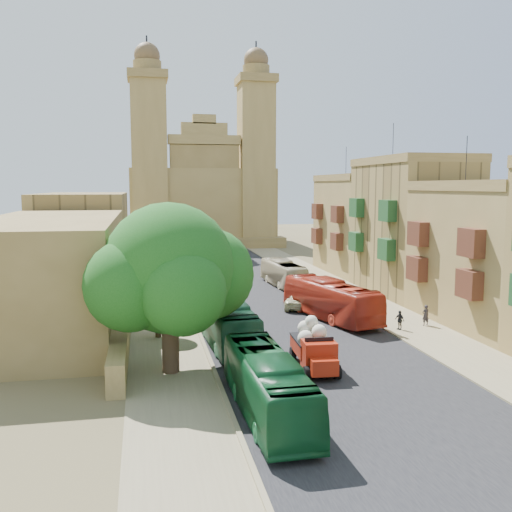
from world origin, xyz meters
name	(u,v)px	position (x,y,z in m)	size (l,w,h in m)	color
ground	(348,384)	(0.00, 0.00, 0.00)	(260.00, 260.00, 0.00)	brown
road_surface	(249,289)	(0.00, 30.00, 0.01)	(14.00, 140.00, 0.01)	black
sidewalk_east	(334,286)	(9.50, 30.00, 0.01)	(5.00, 140.00, 0.01)	#7F7253
sidewalk_west	(158,292)	(-9.50, 30.00, 0.01)	(5.00, 140.00, 0.01)	#7F7253
kerb_east	(312,286)	(7.00, 30.00, 0.06)	(0.25, 140.00, 0.12)	#7F7253
kerb_west	(183,291)	(-7.00, 30.00, 0.06)	(0.25, 140.00, 0.12)	#7F7253
townhouse_b	(493,253)	(15.95, 11.00, 5.66)	(9.00, 14.00, 14.90)	olive
townhouse_c	(411,225)	(15.95, 25.00, 6.91)	(9.00, 14.00, 17.40)	olive
townhouse_d	(360,224)	(15.95, 39.00, 6.16)	(9.00, 14.00, 15.90)	olive
west_wall	(126,304)	(-12.50, 20.00, 0.90)	(1.00, 40.00, 1.80)	olive
west_building_low	(53,271)	(-18.00, 18.00, 4.20)	(10.00, 28.00, 8.40)	brown
west_building_mid	(84,234)	(-18.00, 44.00, 5.00)	(10.00, 22.00, 10.00)	olive
church	(201,193)	(0.00, 78.61, 9.52)	(28.00, 22.50, 36.30)	olive
ficus_tree	(171,273)	(-9.41, 4.01, 5.89)	(9.97, 9.18, 9.97)	#3D2C1E
street_tree_a	(158,297)	(-10.00, 12.00, 2.93)	(2.86, 2.86, 4.40)	#3D2C1E
street_tree_b	(154,271)	(-10.00, 24.00, 3.12)	(3.04, 3.04, 4.67)	#3D2C1E
street_tree_c	(152,253)	(-10.00, 36.00, 3.34)	(3.24, 3.24, 4.99)	#3D2C1E
street_tree_d	(150,246)	(-10.00, 48.00, 2.90)	(2.83, 2.83, 4.35)	#3D2C1E
red_truck	(314,347)	(-1.07, 2.93, 1.35)	(2.37, 5.37, 3.07)	#9D1F0C
olive_pickup	(326,295)	(5.30, 20.00, 1.01)	(2.52, 5.13, 2.07)	#475921
bus_green_south	(268,385)	(-5.30, -3.32, 1.49)	(2.50, 10.68, 2.98)	#0F4A23
bus_green_north	(226,322)	(-5.43, 9.28, 1.56)	(2.62, 11.21, 3.12)	#1D5536
bus_red_east	(330,300)	(4.05, 15.04, 1.60)	(2.68, 11.47, 3.20)	#A92A19
bus_cream_east	(283,274)	(4.00, 30.84, 1.39)	(2.34, 10.01, 2.79)	tan
car_blue_a	(224,305)	(-4.11, 19.66, 0.56)	(1.32, 3.27, 1.11)	#3D68C0
car_white_a	(223,286)	(-2.91, 29.13, 0.56)	(1.20, 3.43, 1.13)	white
car_cream	(299,300)	(2.63, 19.70, 0.70)	(2.33, 5.05, 1.40)	#C2C08E
car_dkblue	(192,268)	(-5.00, 42.44, 0.64)	(1.80, 4.42, 1.28)	#0D1440
car_white_b	(233,266)	(0.50, 43.50, 0.61)	(1.43, 3.56, 1.21)	silver
car_blue_b	(215,256)	(-0.50, 54.29, 0.64)	(1.35, 3.86, 1.27)	teal
pedestrian_a	(426,315)	(10.64, 11.42, 0.82)	(0.60, 0.39, 1.64)	#27242A
pedestrian_c	(400,320)	(8.07, 10.62, 0.74)	(0.87, 0.36, 1.48)	#292A2E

